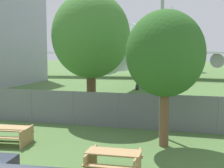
# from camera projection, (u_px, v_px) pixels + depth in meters

# --- Properties ---
(perimeter_fence) EXTENTS (56.07, 0.07, 1.87)m
(perimeter_fence) POSITION_uv_depth(u_px,v_px,m) (117.00, 110.00, 16.46)
(perimeter_fence) COLOR slate
(perimeter_fence) RESTS_ON ground
(airplane) EXTENTS (39.84, 48.58, 12.99)m
(airplane) POSITION_uv_depth(u_px,v_px,m) (157.00, 48.00, 44.81)
(airplane) COLOR white
(airplane) RESTS_ON ground
(picnic_bench_near_cabin) EXTENTS (2.12, 1.63, 0.76)m
(picnic_bench_near_cabin) POSITION_uv_depth(u_px,v_px,m) (7.00, 133.00, 13.62)
(picnic_bench_near_cabin) COLOR tan
(picnic_bench_near_cabin) RESTS_ON ground
(picnic_bench_open_grass) EXTENTS (1.84, 1.46, 0.76)m
(picnic_bench_open_grass) POSITION_uv_depth(u_px,v_px,m) (114.00, 160.00, 10.31)
(picnic_bench_open_grass) COLOR tan
(picnic_bench_open_grass) RESTS_ON ground
(tree_near_hangar) EXTENTS (4.65, 4.65, 7.55)m
(tree_near_hangar) POSITION_uv_depth(u_px,v_px,m) (91.00, 36.00, 18.53)
(tree_near_hangar) COLOR brown
(tree_near_hangar) RESTS_ON ground
(tree_left_of_cabin) EXTENTS (3.31, 3.31, 5.78)m
(tree_left_of_cabin) POSITION_uv_depth(u_px,v_px,m) (165.00, 54.00, 12.96)
(tree_left_of_cabin) COLOR brown
(tree_left_of_cabin) RESTS_ON ground
(light_mast) EXTENTS (0.44, 0.44, 8.67)m
(light_mast) POSITION_uv_depth(u_px,v_px,m) (162.00, 26.00, 14.34)
(light_mast) COLOR #99999E
(light_mast) RESTS_ON ground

